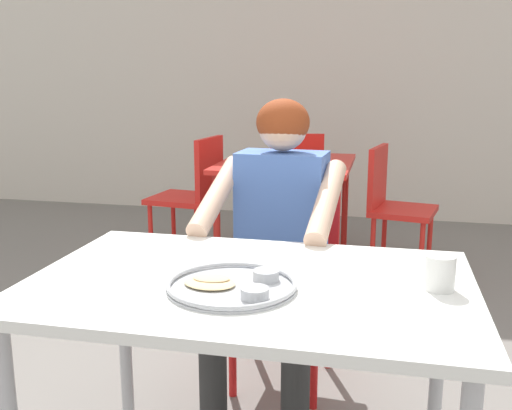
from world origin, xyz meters
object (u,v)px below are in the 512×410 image
chair_foreground (288,265)px  chair_red_left (194,190)px  thali_tray (233,285)px  chair_red_far (297,180)px  table_foreground (250,306)px  table_background_red (286,174)px  drinking_cup (440,271)px  diner_foreground (276,226)px  chair_red_right (392,201)px

chair_foreground → chair_red_left: chair_red_left is taller
thali_tray → chair_red_far: bearing=95.4°
table_foreground → table_background_red: table_foreground is taller
drinking_cup → chair_red_far: (-0.79, 2.82, -0.28)m
chair_red_far → chair_foreground: bearing=-82.5°
table_foreground → chair_foreground: size_ratio=1.43×
drinking_cup → chair_red_left: bearing=122.0°
chair_red_left → chair_red_far: chair_red_left is taller
drinking_cup → chair_red_far: 2.94m
diner_foreground → table_foreground: bearing=-85.6°
thali_tray → drinking_cup: bearing=12.1°
table_foreground → chair_red_left: 2.49m
thali_tray → chair_red_far: 2.95m
drinking_cup → chair_red_right: (-0.09, 2.29, -0.30)m
diner_foreground → chair_foreground: bearing=87.1°
chair_red_left → chair_red_right: bearing=0.9°
chair_foreground → chair_red_far: chair_red_far is taller
drinking_cup → diner_foreground: 0.83m
thali_tray → chair_red_right: bearing=80.0°
thali_tray → drinking_cup: drinking_cup is taller
table_foreground → thali_tray: size_ratio=3.53×
chair_foreground → chair_red_left: 1.68m
thali_tray → diner_foreground: bearing=92.1°
chair_red_far → diner_foreground: bearing=-83.5°
thali_tray → table_foreground: bearing=73.2°
chair_red_left → chair_red_right: size_ratio=1.04×
thali_tray → table_background_red: 2.35m
table_foreground → diner_foreground: bearing=94.4°
chair_foreground → chair_red_right: size_ratio=0.99×
drinking_cup → table_background_red: bearing=109.2°
table_background_red → table_foreground: bearing=-82.9°
table_background_red → chair_red_far: size_ratio=1.07×
thali_tray → chair_foreground: chair_foreground is taller
chair_red_left → chair_foreground: bearing=-58.0°
drinking_cup → chair_red_left: chair_red_left is taller
thali_tray → chair_red_far: size_ratio=0.39×
diner_foreground → chair_red_right: diner_foreground is taller
chair_foreground → thali_tray: bearing=-89.1°
diner_foreground → chair_red_left: diner_foreground is taller
table_background_red → drinking_cup: bearing=-70.8°
thali_tray → chair_red_left: chair_red_left is taller
thali_tray → diner_foreground: diner_foreground is taller
drinking_cup → chair_red_far: chair_red_far is taller
table_foreground → chair_foreground: 0.90m
thali_tray → chair_red_far: (-0.27, 2.93, -0.24)m
chair_red_left → chair_red_far: size_ratio=1.01×
table_foreground → table_background_red: 2.27m
table_foreground → chair_foreground: chair_foreground is taller
drinking_cup → table_foreground: bearing=-176.5°
table_foreground → thali_tray: 0.12m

